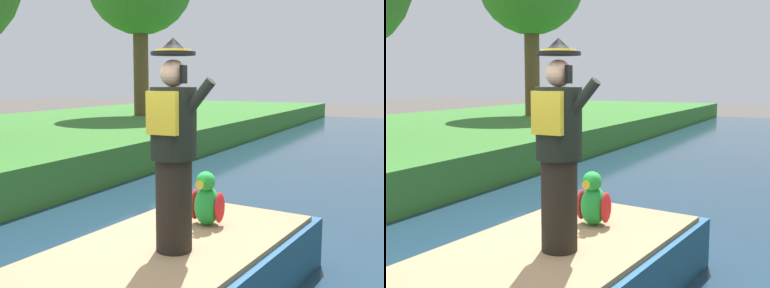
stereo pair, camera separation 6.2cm
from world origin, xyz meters
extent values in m
cube|color=#997A56|center=(0.00, -0.37, 0.69)|extent=(1.99, 3.99, 0.05)
cylinder|color=black|center=(0.15, -0.13, 1.12)|extent=(0.32, 0.32, 0.82)
cylinder|color=black|center=(0.15, -0.13, 1.84)|extent=(0.40, 0.40, 0.62)
cube|color=gold|center=(0.15, -0.32, 1.94)|extent=(0.28, 0.06, 0.36)
sphere|color=#DBA884|center=(0.15, -0.13, 2.27)|extent=(0.23, 0.23, 0.23)
cylinder|color=black|center=(0.15, -0.13, 2.43)|extent=(0.38, 0.38, 0.03)
cone|color=black|center=(0.15, -0.13, 2.50)|extent=(0.26, 0.26, 0.12)
cylinder|color=gold|center=(0.15, -0.13, 2.46)|extent=(0.29, 0.29, 0.02)
cylinder|color=black|center=(0.37, -0.17, 2.02)|extent=(0.38, 0.09, 0.43)
cube|color=black|center=(0.28, -0.19, 2.26)|extent=(0.03, 0.08, 0.15)
ellipsoid|color=green|center=(0.09, 0.69, 0.91)|extent=(0.26, 0.32, 0.40)
sphere|color=green|center=(0.09, 0.65, 1.18)|extent=(0.20, 0.20, 0.20)
cone|color=yellow|center=(0.09, 0.55, 1.17)|extent=(0.09, 0.09, 0.09)
ellipsoid|color=red|center=(-0.05, 0.69, 0.91)|extent=(0.08, 0.20, 0.32)
ellipsoid|color=red|center=(0.23, 0.69, 0.91)|extent=(0.08, 0.20, 0.32)
cylinder|color=brown|center=(-7.80, 11.57, 2.64)|extent=(0.56, 0.56, 3.58)
camera|label=1|loc=(2.15, -3.69, 2.22)|focal=44.82mm
camera|label=2|loc=(2.21, -3.66, 2.22)|focal=44.82mm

